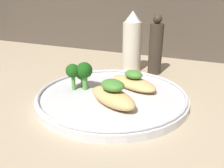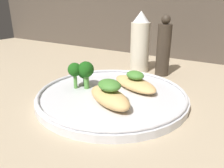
% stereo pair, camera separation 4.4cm
% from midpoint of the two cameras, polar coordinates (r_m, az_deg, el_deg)
% --- Properties ---
extents(ground_plane, '(1.80, 1.80, 0.01)m').
position_cam_midpoint_polar(ground_plane, '(0.45, 2.77, -4.70)').
color(ground_plane, tan).
extents(plate, '(0.30, 0.30, 0.02)m').
position_cam_midpoint_polar(plate, '(0.44, 2.81, -2.96)').
color(plate, silver).
rests_on(plate, ground_plane).
extents(grilled_meat_front, '(0.12, 0.09, 0.05)m').
position_cam_midpoint_polar(grilled_meat_front, '(0.39, 2.54, -2.99)').
color(grilled_meat_front, tan).
rests_on(grilled_meat_front, plate).
extents(grilled_meat_middle, '(0.13, 0.10, 0.04)m').
position_cam_midpoint_polar(grilled_meat_middle, '(0.47, 8.67, 0.33)').
color(grilled_meat_middle, tan).
rests_on(grilled_meat_middle, plate).
extents(broccoli_bunch, '(0.05, 0.05, 0.06)m').
position_cam_midpoint_polar(broccoli_bunch, '(0.46, -5.08, 3.35)').
color(broccoli_bunch, '#569942').
rests_on(broccoli_bunch, plate).
extents(sauce_bottle, '(0.05, 0.05, 0.17)m').
position_cam_midpoint_polar(sauce_bottle, '(0.62, 9.34, 10.38)').
color(sauce_bottle, beige).
rests_on(sauce_bottle, ground_plane).
extents(pepper_grinder, '(0.04, 0.04, 0.16)m').
position_cam_midpoint_polar(pepper_grinder, '(0.60, 15.37, 8.92)').
color(pepper_grinder, '#382D23').
rests_on(pepper_grinder, ground_plane).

